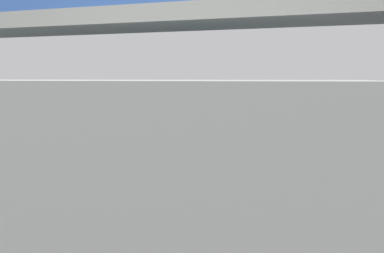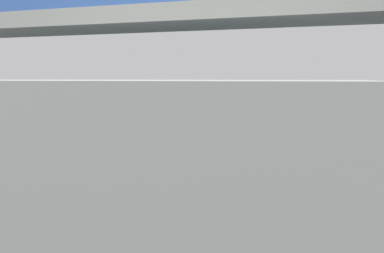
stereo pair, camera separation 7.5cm
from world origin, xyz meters
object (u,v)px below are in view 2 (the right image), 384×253
Objects in this scene: city_bus at (210,121)px; traffic_sign at (155,112)px; pedestrian at (72,145)px; parked_van at (337,166)px.

city_bus is 7.67m from traffic_sign.
pedestrian is 9.71m from traffic_sign.
traffic_sign reaches higher than pedestrian.
pedestrian is (5.97, 4.40, -1.00)m from city_bus.
parked_van is (-6.67, 7.00, -0.70)m from city_bus.
traffic_sign is at bearing -43.20° from city_bus.
city_bus is 9.69m from parked_van.
traffic_sign is at bearing -44.99° from parked_van.
city_bus is at bearing 136.80° from traffic_sign.
parked_van is at bearing 133.59° from city_bus.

